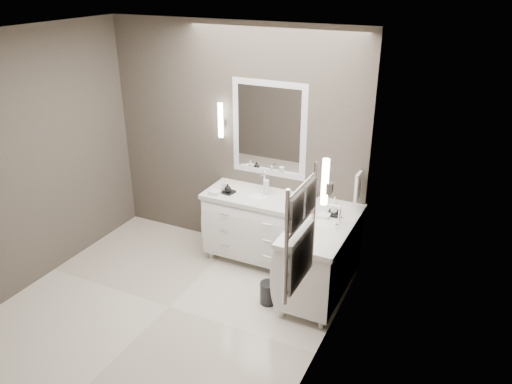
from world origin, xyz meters
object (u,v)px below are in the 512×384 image
at_px(vanity_right, 321,254).
at_px(waste_bin, 268,293).
at_px(towel_ladder, 300,239).
at_px(vanity_back, 259,224).

distance_m(vanity_right, waste_bin, 0.68).
bearing_deg(vanity_right, towel_ladder, -80.16).
bearing_deg(vanity_back, towel_ladder, -55.90).
xyz_separation_m(vanity_right, towel_ladder, (0.23, -1.30, 0.91)).
bearing_deg(towel_ladder, vanity_back, 124.10).
height_order(vanity_back, towel_ladder, towel_ladder).
bearing_deg(vanity_back, vanity_right, -20.38).
xyz_separation_m(vanity_back, waste_bin, (0.45, -0.72, -0.36)).
xyz_separation_m(vanity_back, towel_ladder, (1.10, -1.63, 0.91)).
height_order(vanity_back, waste_bin, vanity_back).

